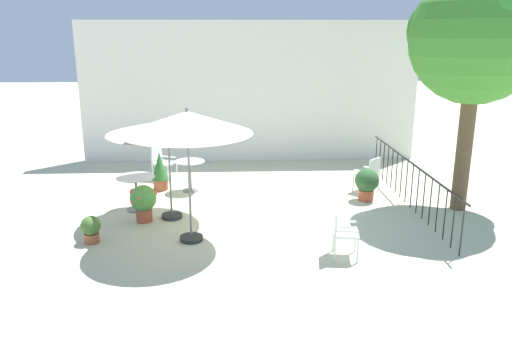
{
  "coord_description": "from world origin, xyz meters",
  "views": [
    {
      "loc": [
        -0.42,
        -10.74,
        3.81
      ],
      "look_at": [
        0.0,
        -0.27,
        0.92
      ],
      "focal_mm": 35.17,
      "sensor_mm": 36.0,
      "label": 1
    }
  ],
  "objects_px": {
    "patio_umbrella_1": "(168,127)",
    "potted_plant_2": "(367,183)",
    "potted_plant_1": "(143,201)",
    "potted_plant_0": "(91,228)",
    "potted_plant_3": "(160,170)",
    "patio_chair_1": "(369,172)",
    "shade_tree": "(478,38)",
    "cafe_table_0": "(190,170)",
    "patio_umbrella_0": "(187,123)",
    "cafe_table_1": "(136,187)",
    "patio_chair_2": "(162,160)",
    "patio_chair_0": "(342,229)"
  },
  "relations": [
    {
      "from": "patio_umbrella_1",
      "to": "potted_plant_2",
      "type": "relative_size",
      "value": 3.22
    },
    {
      "from": "potted_plant_1",
      "to": "potted_plant_0",
      "type": "bearing_deg",
      "value": -126.49
    },
    {
      "from": "potted_plant_2",
      "to": "potted_plant_3",
      "type": "height_order",
      "value": "potted_plant_3"
    },
    {
      "from": "potted_plant_2",
      "to": "potted_plant_3",
      "type": "distance_m",
      "value": 5.05
    },
    {
      "from": "patio_chair_1",
      "to": "potted_plant_2",
      "type": "distance_m",
      "value": 0.62
    },
    {
      "from": "potted_plant_2",
      "to": "patio_umbrella_1",
      "type": "bearing_deg",
      "value": -167.52
    },
    {
      "from": "shade_tree",
      "to": "cafe_table_0",
      "type": "distance_m",
      "value": 7.08
    },
    {
      "from": "patio_umbrella_0",
      "to": "potted_plant_1",
      "type": "relative_size",
      "value": 3.24
    },
    {
      "from": "patio_umbrella_0",
      "to": "cafe_table_0",
      "type": "relative_size",
      "value": 3.27
    },
    {
      "from": "potted_plant_3",
      "to": "potted_plant_0",
      "type": "bearing_deg",
      "value": -104.18
    },
    {
      "from": "cafe_table_1",
      "to": "potted_plant_1",
      "type": "relative_size",
      "value": 1.06
    },
    {
      "from": "potted_plant_1",
      "to": "potted_plant_2",
      "type": "distance_m",
      "value": 5.11
    },
    {
      "from": "patio_umbrella_0",
      "to": "potted_plant_0",
      "type": "relative_size",
      "value": 4.83
    },
    {
      "from": "patio_chair_1",
      "to": "potted_plant_2",
      "type": "relative_size",
      "value": 1.16
    },
    {
      "from": "shade_tree",
      "to": "patio_umbrella_0",
      "type": "xyz_separation_m",
      "value": [
        -5.87,
        -1.58,
        -1.46
      ]
    },
    {
      "from": "cafe_table_1",
      "to": "patio_chair_1",
      "type": "bearing_deg",
      "value": 10.57
    },
    {
      "from": "patio_umbrella_1",
      "to": "shade_tree",
      "type": "bearing_deg",
      "value": 3.26
    },
    {
      "from": "shade_tree",
      "to": "patio_chair_2",
      "type": "height_order",
      "value": "shade_tree"
    },
    {
      "from": "patio_umbrella_1",
      "to": "potted_plant_1",
      "type": "distance_m",
      "value": 1.61
    },
    {
      "from": "patio_chair_2",
      "to": "potted_plant_1",
      "type": "distance_m",
      "value": 3.16
    },
    {
      "from": "patio_chair_1",
      "to": "potted_plant_2",
      "type": "bearing_deg",
      "value": -109.69
    },
    {
      "from": "patio_umbrella_0",
      "to": "potted_plant_2",
      "type": "xyz_separation_m",
      "value": [
        3.91,
        2.19,
        -1.82
      ]
    },
    {
      "from": "patio_umbrella_0",
      "to": "potted_plant_0",
      "type": "xyz_separation_m",
      "value": [
        -1.86,
        -0.04,
        -1.97
      ]
    },
    {
      "from": "shade_tree",
      "to": "potted_plant_2",
      "type": "distance_m",
      "value": 3.87
    },
    {
      "from": "shade_tree",
      "to": "patio_umbrella_1",
      "type": "relative_size",
      "value": 2.05
    },
    {
      "from": "shade_tree",
      "to": "potted_plant_1",
      "type": "relative_size",
      "value": 6.5
    },
    {
      "from": "potted_plant_0",
      "to": "shade_tree",
      "type": "bearing_deg",
      "value": 11.78
    },
    {
      "from": "patio_umbrella_0",
      "to": "patio_chair_2",
      "type": "xyz_separation_m",
      "value": [
        -1.13,
        4.19,
        -1.74
      ]
    },
    {
      "from": "patio_chair_0",
      "to": "potted_plant_0",
      "type": "relative_size",
      "value": 1.64
    },
    {
      "from": "shade_tree",
      "to": "potted_plant_2",
      "type": "bearing_deg",
      "value": 162.61
    },
    {
      "from": "cafe_table_0",
      "to": "patio_chair_0",
      "type": "height_order",
      "value": "patio_chair_0"
    },
    {
      "from": "shade_tree",
      "to": "potted_plant_3",
      "type": "bearing_deg",
      "value": 166.59
    },
    {
      "from": "patio_chair_1",
      "to": "patio_chair_0",
      "type": "bearing_deg",
      "value": -111.55
    },
    {
      "from": "patio_chair_0",
      "to": "potted_plant_0",
      "type": "distance_m",
      "value": 4.62
    },
    {
      "from": "patio_chair_2",
      "to": "potted_plant_0",
      "type": "xyz_separation_m",
      "value": [
        -0.73,
        -4.22,
        -0.23
      ]
    },
    {
      "from": "cafe_table_0",
      "to": "potted_plant_2",
      "type": "xyz_separation_m",
      "value": [
        4.18,
        -0.89,
        -0.1
      ]
    },
    {
      "from": "cafe_table_1",
      "to": "patio_umbrella_1",
      "type": "bearing_deg",
      "value": -33.02
    },
    {
      "from": "cafe_table_0",
      "to": "potted_plant_1",
      "type": "relative_size",
      "value": 0.99
    },
    {
      "from": "cafe_table_1",
      "to": "potted_plant_3",
      "type": "xyz_separation_m",
      "value": [
        0.31,
        1.47,
        -0.04
      ]
    },
    {
      "from": "patio_umbrella_0",
      "to": "patio_chair_2",
      "type": "height_order",
      "value": "patio_umbrella_0"
    },
    {
      "from": "patio_umbrella_0",
      "to": "potted_plant_2",
      "type": "bearing_deg",
      "value": 29.29
    },
    {
      "from": "potted_plant_3",
      "to": "potted_plant_1",
      "type": "bearing_deg",
      "value": -90.89
    },
    {
      "from": "potted_plant_3",
      "to": "patio_chair_0",
      "type": "bearing_deg",
      "value": -47.53
    },
    {
      "from": "patio_chair_0",
      "to": "patio_chair_1",
      "type": "xyz_separation_m",
      "value": [
        1.43,
        3.62,
        0.0
      ]
    },
    {
      "from": "potted_plant_0",
      "to": "potted_plant_3",
      "type": "bearing_deg",
      "value": 75.82
    },
    {
      "from": "patio_chair_1",
      "to": "potted_plant_0",
      "type": "height_order",
      "value": "patio_chair_1"
    },
    {
      "from": "potted_plant_1",
      "to": "patio_umbrella_1",
      "type": "bearing_deg",
      "value": 18.13
    },
    {
      "from": "patio_umbrella_0",
      "to": "potted_plant_2",
      "type": "height_order",
      "value": "patio_umbrella_0"
    },
    {
      "from": "patio_umbrella_1",
      "to": "patio_chair_1",
      "type": "bearing_deg",
      "value": 18.61
    },
    {
      "from": "patio_chair_1",
      "to": "potted_plant_0",
      "type": "relative_size",
      "value": 1.7
    }
  ]
}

